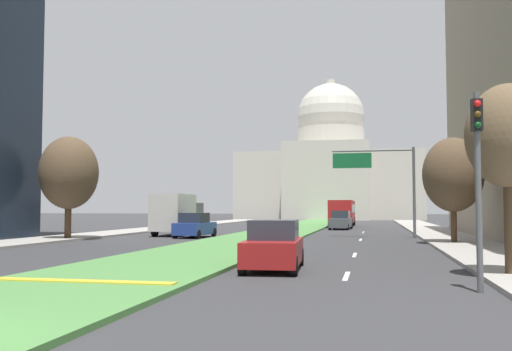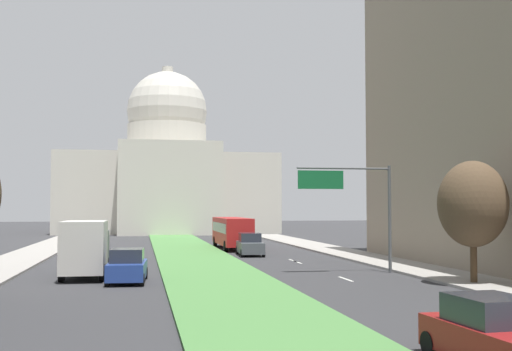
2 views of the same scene
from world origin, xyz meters
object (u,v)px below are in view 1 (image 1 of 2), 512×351
(traffic_light_near_right, at_px, (478,164))
(sedan_lead_stopped, at_px, (274,246))
(overhead_guide_sign, at_px, (382,173))
(sedan_distant, at_px, (341,221))
(box_truck_delivery, at_px, (177,214))
(sedan_midblock, at_px, (195,226))
(street_tree_left_mid, at_px, (69,173))
(capitol_building, at_px, (331,172))
(city_bus, at_px, (342,211))
(street_tree_right_mid, at_px, (453,175))
(street_tree_right_near, at_px, (508,137))

(traffic_light_near_right, bearing_deg, sedan_lead_stopped, 145.50)
(traffic_light_near_right, relative_size, overhead_guide_sign, 0.80)
(sedan_distant, bearing_deg, box_truck_delivery, -129.19)
(traffic_light_near_right, bearing_deg, sedan_midblock, 122.70)
(street_tree_left_mid, bearing_deg, sedan_distant, 52.69)
(sedan_lead_stopped, bearing_deg, capitol_building, 92.85)
(street_tree_left_mid, xyz_separation_m, city_bus, (16.62, 30.75, -2.73))
(street_tree_left_mid, relative_size, street_tree_right_mid, 1.10)
(overhead_guide_sign, bearing_deg, street_tree_left_mid, -161.07)
(street_tree_right_near, bearing_deg, box_truck_delivery, 129.50)
(traffic_light_near_right, relative_size, sedan_midblock, 1.20)
(traffic_light_near_right, distance_m, sedan_distant, 41.85)
(capitol_building, xyz_separation_m, sedan_midblock, (-4.83, -69.31, -8.18))
(capitol_building, relative_size, street_tree_right_mid, 5.26)
(street_tree_right_near, xyz_separation_m, sedan_distant, (-7.34, 37.99, -3.53))
(traffic_light_near_right, relative_size, city_bus, 0.47)
(city_bus, bearing_deg, street_tree_right_near, -80.69)
(sedan_lead_stopped, distance_m, city_bus, 45.74)
(street_tree_left_mid, bearing_deg, city_bus, 61.62)
(street_tree_right_near, height_order, city_bus, street_tree_right_near)
(overhead_guide_sign, relative_size, sedan_midblock, 1.50)
(sedan_lead_stopped, relative_size, sedan_midblock, 1.00)
(city_bus, bearing_deg, street_tree_right_mid, -75.01)
(capitol_building, bearing_deg, street_tree_right_near, -82.36)
(street_tree_right_near, bearing_deg, traffic_light_near_right, -114.01)
(sedan_distant, relative_size, box_truck_delivery, 0.74)
(city_bus, bearing_deg, street_tree_left_mid, -118.38)
(sedan_midblock, bearing_deg, overhead_guide_sign, 9.92)
(sedan_lead_stopped, height_order, sedan_distant, sedan_distant)
(overhead_guide_sign, bearing_deg, street_tree_right_near, -81.23)
(sedan_lead_stopped, xyz_separation_m, box_truck_delivery, (-11.63, 22.54, 0.86))
(box_truck_delivery, bearing_deg, street_tree_left_mid, -123.40)
(sedan_midblock, relative_size, sedan_distant, 0.92)
(street_tree_right_mid, bearing_deg, overhead_guide_sign, 121.19)
(street_tree_right_mid, relative_size, sedan_distant, 1.34)
(capitol_building, xyz_separation_m, box_truck_delivery, (-7.20, -66.51, -7.34))
(street_tree_right_near, xyz_separation_m, sedan_lead_stopped, (-7.63, 0.83, -3.57))
(sedan_distant, height_order, city_bus, city_bus)
(overhead_guide_sign, distance_m, sedan_distant, 16.01)
(sedan_lead_stopped, height_order, sedan_midblock, sedan_midblock)
(capitol_building, xyz_separation_m, sedan_distant, (4.72, -51.89, -8.16))
(capitol_building, distance_m, street_tree_right_mid, 74.82)
(sedan_distant, bearing_deg, sedan_midblock, -118.73)
(capitol_building, distance_m, city_bus, 44.15)
(capitol_building, xyz_separation_m, street_tree_right_mid, (12.53, -73.60, -4.90))
(capitol_building, bearing_deg, overhead_guide_sign, -82.75)
(overhead_guide_sign, distance_m, box_truck_delivery, 16.01)
(traffic_light_near_right, height_order, box_truck_delivery, traffic_light_near_right)
(street_tree_left_mid, bearing_deg, sedan_lead_stopped, -42.05)
(city_bus, bearing_deg, sedan_midblock, -109.61)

